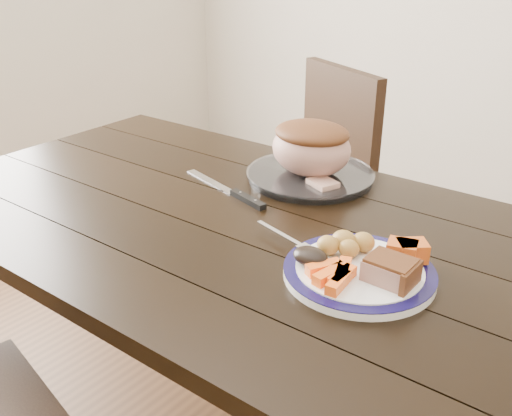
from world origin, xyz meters
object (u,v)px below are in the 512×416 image
Objects in this scene: dinner_plate at (359,273)px; roast_joint at (311,149)px; carving_knife at (238,195)px; chair_far at (311,183)px; pork_slice at (390,271)px; fork at (290,240)px; serving_platter at (310,177)px; dining_table at (235,251)px.

roast_joint is (-0.34, 0.34, 0.08)m from dinner_plate.
chair_far is at bearing 120.83° from carving_knife.
pork_slice is 0.27× the size of carving_knife.
fork is at bearing -14.27° from carving_knife.
carving_knife is at bearing -109.87° from serving_platter.
roast_joint is at bearing 130.58° from fork.
roast_joint reaches higher than dinner_plate.
dinner_plate is (0.35, -0.05, 0.10)m from dining_table.
dinner_plate is 0.49m from roast_joint.
chair_far is at bearing 122.74° from serving_platter.
pork_slice is at bearing 9.85° from fork.
pork_slice is (0.42, -0.06, 0.13)m from dining_table.
dining_table is at bearing 179.34° from fork.
chair_far is 0.94m from fork.
serving_platter is at bearing 130.58° from fork.
dinner_plate is at bearing 152.35° from chair_far.
chair_far reaches higher than pork_slice.
dinner_plate is (0.63, -0.78, 0.23)m from chair_far.
dinner_plate is 0.90× the size of carving_knife.
chair_far is 1.08m from pork_slice.
serving_platter is (0.01, 0.29, 0.10)m from dining_table.
chair_far reaches higher than carving_knife.
fork is (-0.16, 0.01, 0.01)m from dinner_plate.
roast_joint is at bearing 83.05° from carving_knife.
dinner_plate is 0.07m from pork_slice.
serving_platter is 3.82× the size of pork_slice.
fork is (-0.23, 0.01, -0.02)m from pork_slice.
dining_table is 9.22× the size of fork.
roast_joint is at bearing 87.66° from dining_table.
roast_joint is (-0.18, 0.34, 0.07)m from fork.
roast_joint reaches higher than carving_knife.
carving_knife is (-0.07, -0.21, -0.00)m from serving_platter.
carving_knife is at bearing 165.37° from fork.
roast_joint is (-0.41, 0.35, 0.05)m from pork_slice.
roast_joint reaches higher than fork.
fork is (0.19, -0.04, 0.11)m from dining_table.
carving_knife is at bearing 126.27° from dining_table.
roast_joint is (0.01, 0.29, 0.18)m from dining_table.
carving_knife is (-0.25, 0.13, -0.01)m from fork.
dinner_plate reaches higher than carving_knife.
roast_joint is at bearing 0.00° from serving_platter.
serving_platter is at bearing 146.38° from chair_far.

